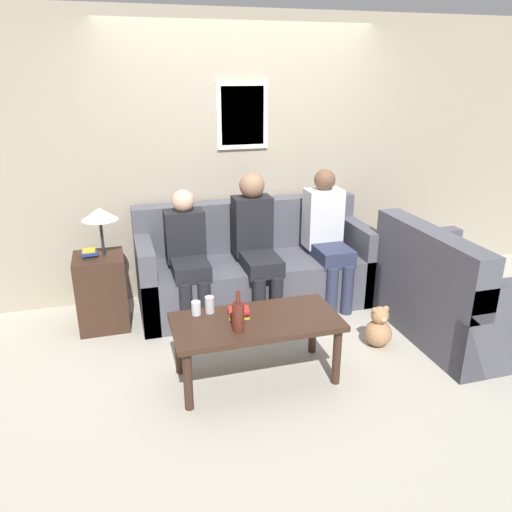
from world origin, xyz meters
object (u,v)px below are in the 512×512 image
at_px(couch_main, 254,269).
at_px(wine_bottle, 238,316).
at_px(person_right, 327,233).
at_px(teddy_bear, 379,329).
at_px(coffee_table, 256,328).
at_px(drinking_glass, 196,308).
at_px(person_left, 188,251).
at_px(person_middle, 256,239).
at_px(couch_side, 451,298).

bearing_deg(couch_main, wine_bottle, -110.16).
bearing_deg(person_right, teddy_bear, -85.71).
xyz_separation_m(couch_main, teddy_bear, (0.73, -1.06, -0.18)).
relative_size(coffee_table, teddy_bear, 3.39).
height_order(coffee_table, person_right, person_right).
bearing_deg(drinking_glass, couch_main, 55.13).
distance_m(couch_main, drinking_glass, 1.28).
relative_size(person_left, person_right, 0.91).
bearing_deg(person_middle, couch_main, 79.70).
relative_size(drinking_glass, person_left, 0.09).
bearing_deg(teddy_bear, couch_side, 0.06).
bearing_deg(couch_main, person_right, -12.33).
height_order(couch_main, coffee_table, couch_main).
distance_m(wine_bottle, person_right, 1.67).
xyz_separation_m(couch_main, wine_bottle, (-0.49, -1.34, 0.25)).
height_order(couch_side, person_middle, person_middle).
bearing_deg(person_left, drinking_glass, -95.28).
distance_m(wine_bottle, person_left, 1.20).
distance_m(couch_side, wine_bottle, 1.90).
height_order(person_left, person_middle, person_middle).
bearing_deg(couch_main, teddy_bear, -55.46).
bearing_deg(teddy_bear, drinking_glass, 178.87).
relative_size(coffee_table, drinking_glass, 11.69).
bearing_deg(person_right, person_left, -179.74).
xyz_separation_m(person_middle, teddy_bear, (0.76, -0.90, -0.54)).
bearing_deg(couch_side, person_left, 65.64).
distance_m(drinking_glass, person_left, 0.90).
xyz_separation_m(drinking_glass, person_right, (1.39, 0.89, 0.16)).
bearing_deg(person_left, couch_main, 13.27).
relative_size(coffee_table, person_left, 1.02).
xyz_separation_m(drinking_glass, person_left, (0.08, 0.88, 0.11)).
bearing_deg(drinking_glass, couch_side, -0.76).
height_order(coffee_table, wine_bottle, wine_bottle).
xyz_separation_m(person_middle, person_right, (0.69, 0.02, -0.01)).
height_order(coffee_table, person_middle, person_middle).
bearing_deg(drinking_glass, person_middle, 51.52).
bearing_deg(couch_main, drinking_glass, -124.87).
distance_m(couch_main, person_right, 0.76).
distance_m(drinking_glass, person_right, 1.65).
relative_size(wine_bottle, person_right, 0.23).
height_order(couch_main, wine_bottle, couch_main).
relative_size(drinking_glass, person_right, 0.08).
bearing_deg(coffee_table, drinking_glass, 153.97).
distance_m(coffee_table, person_right, 1.50).
xyz_separation_m(couch_side, person_left, (-2.02, 0.91, 0.29)).
bearing_deg(couch_side, person_right, 37.82).
relative_size(couch_main, person_right, 1.72).
distance_m(coffee_table, teddy_bear, 1.11).
height_order(coffee_table, drinking_glass, drinking_glass).
bearing_deg(person_left, person_middle, -1.37).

